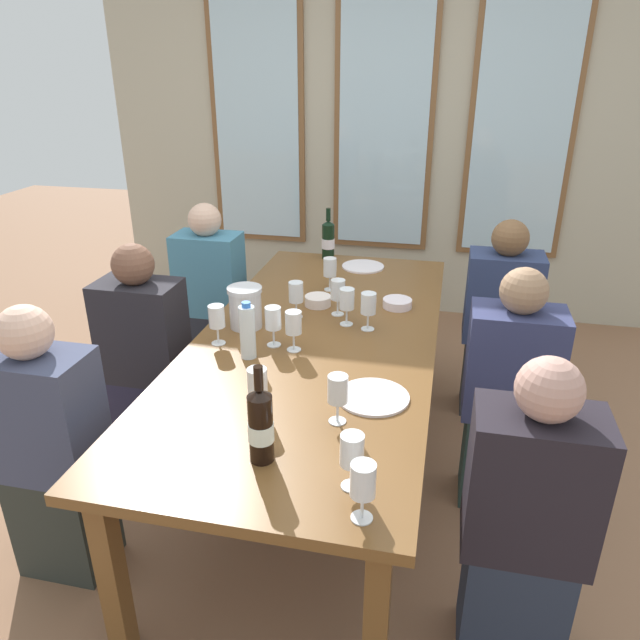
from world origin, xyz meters
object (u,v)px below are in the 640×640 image
object	(u,v)px
tasting_bowl_1	(318,301)
seated_person_0	(51,452)
white_plate_0	(373,397)
seated_person_5	(508,398)
wine_bottle_1	(261,425)
tasting_bowl_0	(397,303)
wine_glass_11	(293,324)
wine_bottle_0	(328,240)
water_bottle	(248,332)
wine_glass_8	(338,391)
wine_glass_9	(347,301)
seated_person_3	(499,325)
metal_pitcher	(245,307)
wine_glass_0	(296,293)
seated_person_1	(525,526)
wine_glass_5	(217,317)
seated_person_4	(146,362)
wine_glass_7	(368,305)
wine_glass_10	(338,291)
seated_person_2	(211,300)
wine_glass_1	(352,451)
white_plate_1	(363,266)
wine_glass_3	(330,268)
wine_glass_2	(257,383)
dining_table	(317,350)
wine_glass_4	(273,319)
wine_glass_6	(363,483)

from	to	relation	value
tasting_bowl_1	seated_person_0	xyz separation A→B (m)	(-0.76, -1.09, -0.24)
white_plate_0	seated_person_5	size ratio (longest dim) A/B	0.24
wine_bottle_1	tasting_bowl_0	world-z (taller)	wine_bottle_1
wine_bottle_1	wine_glass_11	size ratio (longest dim) A/B	1.83
white_plate_0	wine_bottle_0	size ratio (longest dim) A/B	0.85
water_bottle	wine_glass_8	size ratio (longest dim) A/B	1.38
wine_glass_9	seated_person_3	world-z (taller)	seated_person_3
metal_pitcher	wine_bottle_1	bearing A→B (deg)	-68.16
tasting_bowl_1	wine_glass_0	xyz separation A→B (m)	(-0.07, -0.16, 0.10)
seated_person_0	seated_person_1	world-z (taller)	same
white_plate_0	wine_glass_5	bearing A→B (deg)	157.10
tasting_bowl_0	wine_glass_11	world-z (taller)	wine_glass_11
wine_glass_9	wine_glass_11	size ratio (longest dim) A/B	1.00
seated_person_3	seated_person_4	distance (m)	1.85
wine_glass_5	seated_person_5	bearing A→B (deg)	8.30
seated_person_1	wine_glass_7	bearing A→B (deg)	125.53
wine_glass_7	wine_glass_10	xyz separation A→B (m)	(-0.16, 0.14, 0.00)
wine_glass_7	wine_glass_11	bearing A→B (deg)	-134.82
white_plate_0	seated_person_2	size ratio (longest dim) A/B	0.24
wine_glass_1	wine_glass_10	size ratio (longest dim) A/B	1.00
seated_person_3	wine_glass_8	bearing A→B (deg)	-113.53
wine_glass_9	seated_person_3	bearing A→B (deg)	41.01
tasting_bowl_1	wine_glass_11	world-z (taller)	wine_glass_11
seated_person_3	water_bottle	bearing A→B (deg)	-135.70
water_bottle	seated_person_5	distance (m)	1.14
wine_glass_7	wine_glass_11	xyz separation A→B (m)	(-0.27, -0.27, 0.00)
water_bottle	wine_glass_11	distance (m)	0.19
seated_person_1	seated_person_4	bearing A→B (deg)	156.08
white_plate_1	wine_glass_8	distance (m)	1.62
wine_glass_0	wine_glass_8	distance (m)	0.89
metal_pitcher	seated_person_4	size ratio (longest dim) A/B	0.17
metal_pitcher	seated_person_3	distance (m)	1.43
wine_glass_3	seated_person_5	bearing A→B (deg)	-31.59
white_plate_1	wine_glass_10	bearing A→B (deg)	-90.97
tasting_bowl_1	wine_glass_2	xyz separation A→B (m)	(0.02, -0.99, 0.10)
wine_glass_0	white_plate_0	bearing A→B (deg)	-54.92
dining_table	seated_person_0	world-z (taller)	seated_person_0
tasting_bowl_1	wine_glass_3	size ratio (longest dim) A/B	0.74
wine_glass_11	wine_glass_8	bearing A→B (deg)	-60.03
water_bottle	wine_glass_4	size ratio (longest dim) A/B	1.38
wine_glass_4	wine_glass_6	distance (m)	1.08
wine_glass_11	seated_person_0	distance (m)	1.03
wine_bottle_0	wine_glass_9	bearing A→B (deg)	-73.26
tasting_bowl_0	seated_person_1	world-z (taller)	seated_person_1
wine_glass_9	white_plate_0	bearing A→B (deg)	-71.31
wine_glass_3	seated_person_5	xyz separation A→B (m)	(0.89, -0.55, -0.34)
wine_glass_5	wine_glass_1	bearing A→B (deg)	-47.96
wine_glass_4	seated_person_5	bearing A→B (deg)	8.24
wine_glass_9	seated_person_1	distance (m)	1.21
wine_glass_4	wine_glass_9	distance (m)	0.38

